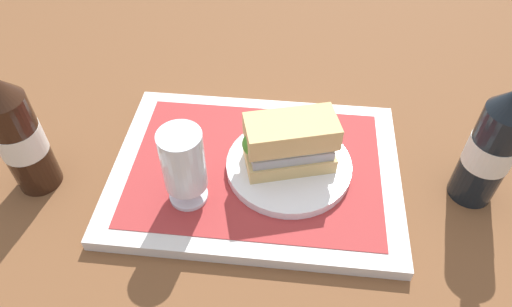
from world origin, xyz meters
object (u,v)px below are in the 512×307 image
beer_glass (184,165)px  beer_bottle (17,133)px  sandwich (288,145)px  second_bottle (494,144)px  plate (288,168)px

beer_glass → beer_bottle: size_ratio=0.47×
sandwich → beer_glass: bearing=8.5°
beer_bottle → second_bottle: 0.66m
beer_bottle → second_bottle: size_ratio=1.00×
beer_bottle → beer_glass: bearing=174.8°
plate → second_bottle: (-0.28, -0.01, 0.08)m
sandwich → beer_bottle: size_ratio=0.54×
beer_glass → second_bottle: 0.42m
beer_glass → plate: bearing=-155.7°
plate → beer_glass: (0.14, 0.06, 0.06)m
beer_bottle → plate: bearing=-173.8°
sandwich → second_bottle: second_bottle is taller
sandwich → plate: bearing=180.0°
beer_bottle → sandwich: bearing=-173.8°
beer_glass → beer_bottle: (0.24, -0.02, 0.02)m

